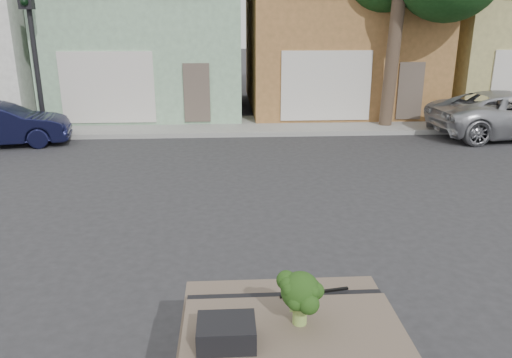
{
  "coord_description": "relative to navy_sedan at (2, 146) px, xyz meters",
  "views": [
    {
      "loc": [
        -0.55,
        -6.86,
        3.67
      ],
      "look_at": [
        -0.1,
        0.5,
        1.3
      ],
      "focal_mm": 35.0,
      "sensor_mm": 36.0,
      "label": 1
    }
  ],
  "objects": [
    {
      "name": "ground_plane",
      "position": [
        7.35,
        -8.28,
        0.0
      ],
      "size": [
        120.0,
        120.0,
        0.0
      ],
      "primitive_type": "plane",
      "color": "#303033",
      "rests_on": "ground"
    },
    {
      "name": "sidewalk",
      "position": [
        7.35,
        2.22,
        0.07
      ],
      "size": [
        40.0,
        3.0,
        0.15
      ],
      "primitive_type": "cube",
      "color": "gray",
      "rests_on": "ground"
    },
    {
      "name": "townhouse_mint",
      "position": [
        3.85,
        6.22,
        3.77
      ],
      "size": [
        7.2,
        8.2,
        7.55
      ],
      "primitive_type": "cube",
      "color": "#8CB490",
      "rests_on": "ground"
    },
    {
      "name": "townhouse_tan",
      "position": [
        11.35,
        6.22,
        3.77
      ],
      "size": [
        7.2,
        8.2,
        7.55
      ],
      "primitive_type": "cube",
      "color": "olive",
      "rests_on": "ground"
    },
    {
      "name": "townhouse_beige",
      "position": [
        18.85,
        6.22,
        3.77
      ],
      "size": [
        7.2,
        8.2,
        7.55
      ],
      "primitive_type": "cube",
      "color": "tan",
      "rests_on": "ground"
    },
    {
      "name": "navy_sedan",
      "position": [
        0.0,
        0.0,
        0.0
      ],
      "size": [
        4.17,
        2.11,
        1.31
      ],
      "primitive_type": "imported",
      "rotation": [
        0.0,
        0.0,
        1.76
      ],
      "color": "black",
      "rests_on": "ground"
    },
    {
      "name": "silver_pickup",
      "position": [
        16.07,
        0.29,
        0.0
      ],
      "size": [
        5.47,
        2.84,
        1.47
      ],
      "primitive_type": "imported",
      "rotation": [
        0.0,
        0.0,
        1.65
      ],
      "color": "#ABACB2",
      "rests_on": "ground"
    },
    {
      "name": "traffic_signal",
      "position": [
        0.85,
        1.22,
        2.55
      ],
      "size": [
        0.4,
        0.4,
        5.1
      ],
      "primitive_type": "cube",
      "color": "black",
      "rests_on": "ground"
    },
    {
      "name": "tree_near",
      "position": [
        12.35,
        1.52,
        4.25
      ],
      "size": [
        4.4,
        4.0,
        8.5
      ],
      "primitive_type": "cube",
      "color": "#143814",
      "rests_on": "ground"
    },
    {
      "name": "instrument_hump",
      "position": [
        6.77,
        -11.63,
        1.22
      ],
      "size": [
        0.48,
        0.38,
        0.2
      ],
      "primitive_type": "cube",
      "color": "black",
      "rests_on": "car_dashboard"
    },
    {
      "name": "wiper_arm",
      "position": [
        7.63,
        -10.9,
        1.13
      ],
      "size": [
        0.69,
        0.15,
        0.02
      ],
      "primitive_type": "cube",
      "rotation": [
        0.0,
        0.0,
        0.17
      ],
      "color": "black",
      "rests_on": "car_dashboard"
    },
    {
      "name": "broccoli",
      "position": [
        7.41,
        -11.39,
        1.37
      ],
      "size": [
        0.57,
        0.57,
        0.5
      ],
      "primitive_type": "cube",
      "rotation": [
        0.0,
        0.0,
        5.64
      ],
      "color": "#1B3810",
      "rests_on": "car_dashboard"
    }
  ]
}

